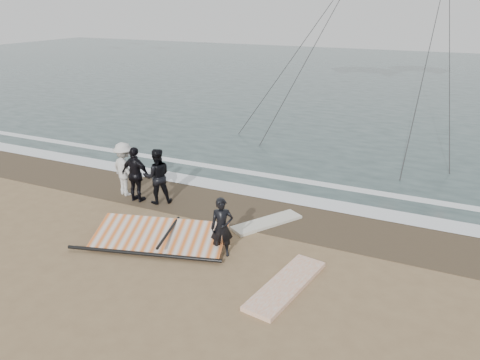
# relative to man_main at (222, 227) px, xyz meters

# --- Properties ---
(ground) EXTENTS (120.00, 120.00, 0.00)m
(ground) POSITION_rel_man_main_xyz_m (0.56, -1.54, -0.81)
(ground) COLOR #8C704C
(ground) RESTS_ON ground
(sea) EXTENTS (120.00, 54.00, 0.02)m
(sea) POSITION_rel_man_main_xyz_m (0.56, 31.46, -0.80)
(sea) COLOR #233838
(sea) RESTS_ON ground
(wet_sand) EXTENTS (120.00, 2.80, 0.01)m
(wet_sand) POSITION_rel_man_main_xyz_m (0.56, 2.96, -0.81)
(wet_sand) COLOR #4C3D2B
(wet_sand) RESTS_ON ground
(foam_near) EXTENTS (120.00, 0.90, 0.01)m
(foam_near) POSITION_rel_man_main_xyz_m (0.56, 4.36, -0.79)
(foam_near) COLOR white
(foam_near) RESTS_ON sea
(foam_far) EXTENTS (120.00, 0.45, 0.01)m
(foam_far) POSITION_rel_man_main_xyz_m (0.56, 6.06, -0.79)
(foam_far) COLOR white
(foam_far) RESTS_ON sea
(man_main) EXTENTS (0.71, 0.63, 1.63)m
(man_main) POSITION_rel_man_main_xyz_m (0.00, 0.00, 0.00)
(man_main) COLOR black
(man_main) RESTS_ON ground
(board_white) EXTENTS (1.19, 2.83, 0.11)m
(board_white) POSITION_rel_man_main_xyz_m (2.05, -0.69, -0.76)
(board_white) COLOR white
(board_white) RESTS_ON ground
(board_cream) EXTENTS (1.72, 2.25, 0.09)m
(board_cream) POSITION_rel_man_main_xyz_m (0.38, 2.21, -0.77)
(board_cream) COLOR beige
(board_cream) RESTS_ON ground
(trio_cluster) EXTENTS (2.67, 1.21, 1.89)m
(trio_cluster) POSITION_rel_man_main_xyz_m (-4.28, 2.17, 0.13)
(trio_cluster) COLOR black
(trio_cluster) RESTS_ON ground
(sail_rig) EXTENTS (4.12, 2.59, 0.49)m
(sail_rig) POSITION_rel_man_main_xyz_m (-1.88, -0.09, -0.62)
(sail_rig) COLOR black
(sail_rig) RESTS_ON ground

